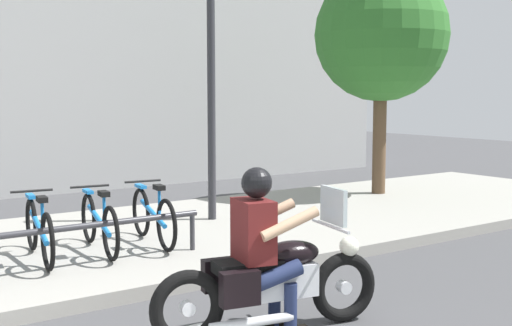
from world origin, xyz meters
TOP-DOWN VIEW (x-y plane):
  - motorcycle at (2.29, 1.24)m, footprint 2.08×0.80m
  - rider at (2.22, 1.26)m, footprint 0.70×0.62m
  - bicycle_5 at (1.26, 4.28)m, footprint 0.48×1.68m
  - bicycle_6 at (1.98, 4.28)m, footprint 0.48×1.66m
  - bicycle_7 at (2.69, 4.28)m, footprint 0.48×1.62m
  - street_lamp at (4.16, 5.27)m, footprint 0.28×0.28m
  - tree_near_rack at (8.09, 5.67)m, footprint 2.49×2.49m

SIDE VIEW (x-z plane):
  - motorcycle at x=2.29m, z-range -0.15..1.07m
  - bicycle_6 at x=1.98m, z-range 0.12..0.88m
  - bicycle_5 at x=1.26m, z-range 0.12..0.88m
  - bicycle_7 at x=2.69m, z-range 0.12..0.89m
  - rider at x=2.22m, z-range 0.11..1.54m
  - street_lamp at x=4.16m, z-range 0.45..4.54m
  - tree_near_rack at x=8.09m, z-range 0.92..5.29m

